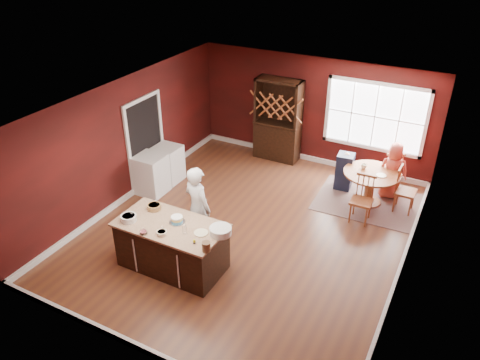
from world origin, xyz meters
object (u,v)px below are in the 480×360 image
at_px(kitchen_island, 172,246).
at_px(layer_cake, 177,219).
at_px(high_chair, 344,171).
at_px(chair_north, 391,170).
at_px(chair_south, 362,200).
at_px(toddler, 343,156).
at_px(chair_east, 406,190).
at_px(dryer, 168,164).
at_px(seated_woman, 393,171).
at_px(baker, 198,208).
at_px(dining_table, 371,181).
at_px(hutch, 278,120).
at_px(washer, 151,174).

distance_m(kitchen_island, layer_cake, 0.55).
bearing_deg(high_chair, chair_north, 19.19).
bearing_deg(chair_south, layer_cake, -132.27).
height_order(kitchen_island, toddler, toddler).
distance_m(chair_east, dryer, 5.40).
distance_m(chair_south, dryer, 4.55).
height_order(chair_east, seated_woman, seated_woman).
distance_m(baker, high_chair, 3.87).
bearing_deg(seated_woman, dining_table, 39.61).
bearing_deg(chair_east, layer_cake, 140.39).
bearing_deg(hutch, chair_north, -5.46).
xyz_separation_m(dining_table, washer, (-4.50, -1.87, -0.08)).
height_order(chair_north, hutch, hutch).
relative_size(dining_table, dryer, 1.39).
height_order(dining_table, high_chair, high_chair).
xyz_separation_m(kitchen_island, dining_table, (2.57, 3.81, 0.10)).
xyz_separation_m(washer, dryer, (0.00, 0.64, -0.02)).
height_order(seated_woman, toddler, seated_woman).
bearing_deg(toddler, seated_woman, 5.67).
xyz_separation_m(chair_north, toddler, (-1.02, -0.44, 0.30)).
relative_size(hutch, washer, 2.31).
relative_size(seated_woman, toddler, 5.08).
bearing_deg(chair_north, layer_cake, 32.49).
bearing_deg(high_chair, kitchen_island, -119.74).
bearing_deg(kitchen_island, baker, 84.87).
xyz_separation_m(layer_cake, chair_north, (2.77, 4.49, -0.47)).
height_order(chair_south, high_chair, chair_south).
bearing_deg(toddler, chair_south, -56.18).
xyz_separation_m(high_chair, toddler, (-0.07, -0.00, 0.36)).
bearing_deg(washer, chair_north, 29.09).
height_order(layer_cake, chair_east, layer_cake).
xyz_separation_m(layer_cake, hutch, (-0.19, 4.77, 0.08)).
distance_m(chair_north, seated_woman, 0.37).
relative_size(layer_cake, washer, 0.31).
bearing_deg(layer_cake, dryer, 128.97).
bearing_deg(toddler, layer_cake, -113.38).
bearing_deg(chair_east, toddler, 78.94).
xyz_separation_m(kitchen_island, chair_north, (2.85, 4.60, 0.07)).
xyz_separation_m(dining_table, hutch, (-2.69, 1.07, 0.52)).
relative_size(toddler, hutch, 0.12).
bearing_deg(dryer, chair_east, 13.33).
height_order(chair_south, hutch, hutch).
height_order(baker, dryer, baker).
xyz_separation_m(high_chair, hutch, (-2.01, 0.72, 0.61)).
bearing_deg(seated_woman, chair_east, 118.77).
xyz_separation_m(layer_cake, dryer, (-2.00, 2.47, -0.54)).
bearing_deg(seated_woman, chair_north, -87.43).
bearing_deg(dining_table, hutch, 158.34).
distance_m(seated_woman, dryer, 5.15).
relative_size(chair_north, seated_woman, 0.78).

